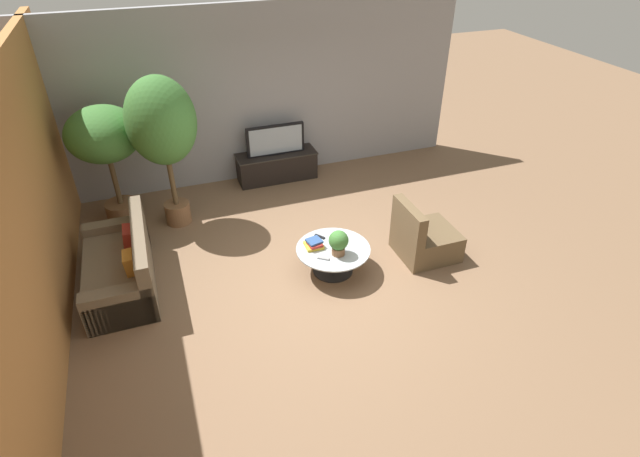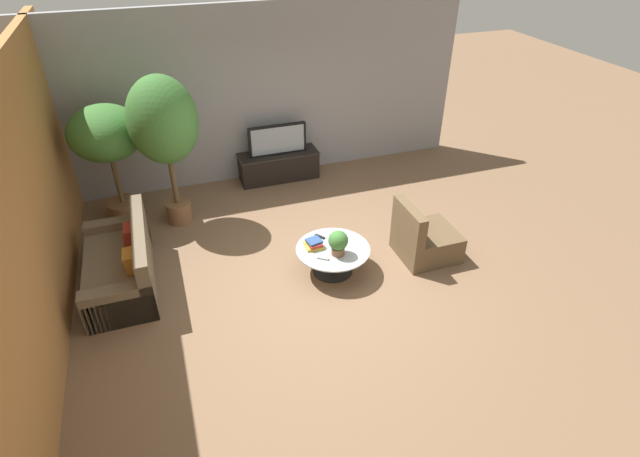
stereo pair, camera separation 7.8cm
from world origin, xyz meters
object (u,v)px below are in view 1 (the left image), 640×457
(armchair_wicker, at_px, (423,239))
(couch_by_wall, at_px, (122,268))
(media_console, at_px, (277,166))
(coffee_table, at_px, (333,255))
(potted_palm_tall, at_px, (105,140))
(potted_palm_corner, at_px, (162,125))
(potted_plant_tabletop, at_px, (339,242))
(television, at_px, (275,140))

(armchair_wicker, bearing_deg, couch_by_wall, 79.79)
(couch_by_wall, xyz_separation_m, armchair_wicker, (4.07, -0.73, -0.01))
(media_console, height_order, couch_by_wall, couch_by_wall)
(coffee_table, distance_m, couch_by_wall, 2.80)
(potted_palm_tall, xyz_separation_m, potted_palm_corner, (0.83, -0.42, 0.28))
(potted_palm_corner, bearing_deg, potted_plant_tabletop, -48.76)
(potted_palm_tall, height_order, potted_palm_corner, potted_palm_corner)
(television, distance_m, potted_palm_corner, 2.25)
(television, xyz_separation_m, potted_palm_corner, (-1.88, -0.88, 0.87))
(coffee_table, distance_m, armchair_wicker, 1.36)
(television, xyz_separation_m, coffee_table, (-0.01, -2.89, -0.50))
(media_console, xyz_separation_m, couch_by_wall, (-2.73, -2.24, 0.02))
(armchair_wicker, height_order, potted_palm_tall, potted_palm_tall)
(coffee_table, bearing_deg, armchair_wicker, -3.39)
(coffee_table, distance_m, potted_palm_tall, 3.79)
(television, distance_m, potted_palm_tall, 2.81)
(potted_palm_corner, bearing_deg, couch_by_wall, -122.17)
(potted_palm_corner, distance_m, potted_plant_tabletop, 3.05)
(coffee_table, relative_size, armchair_wicker, 1.18)
(media_console, xyz_separation_m, potted_palm_tall, (-2.71, -0.47, 1.09))
(potted_palm_corner, xyz_separation_m, potted_plant_tabletop, (1.89, -2.15, -1.06))
(couch_by_wall, height_order, armchair_wicker, armchair_wicker)
(armchair_wicker, bearing_deg, media_console, 24.30)
(media_console, distance_m, potted_plant_tabletop, 3.05)
(television, distance_m, potted_plant_tabletop, 3.04)
(couch_by_wall, xyz_separation_m, potted_plant_tabletop, (2.74, -0.80, 0.30))
(potted_palm_tall, relative_size, potted_palm_corner, 0.79)
(coffee_table, xyz_separation_m, potted_palm_corner, (-1.87, 2.01, 1.37))
(potted_palm_corner, height_order, potted_plant_tabletop, potted_palm_corner)
(coffee_table, distance_m, potted_palm_corner, 3.06)
(potted_palm_corner, bearing_deg, armchair_wicker, -32.96)
(couch_by_wall, relative_size, armchair_wicker, 2.05)
(couch_by_wall, distance_m, potted_palm_corner, 2.10)
(armchair_wicker, relative_size, potted_palm_corner, 0.37)
(potted_plant_tabletop, bearing_deg, potted_palm_tall, 136.59)
(television, bearing_deg, media_console, 90.00)
(armchair_wicker, height_order, potted_plant_tabletop, armchair_wicker)
(television, bearing_deg, potted_palm_corner, -154.79)
(media_console, relative_size, potted_plant_tabletop, 4.07)
(media_console, distance_m, television, 0.50)
(couch_by_wall, bearing_deg, armchair_wicker, 79.79)
(television, height_order, coffee_table, television)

